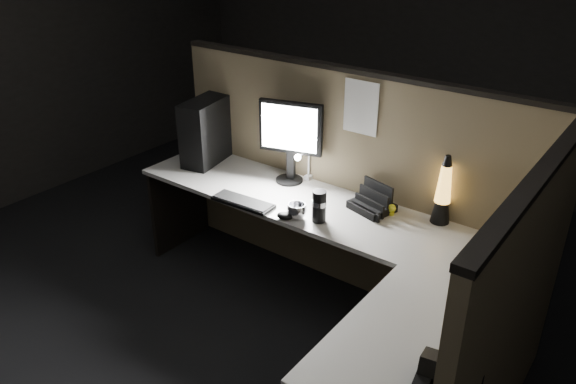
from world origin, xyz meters
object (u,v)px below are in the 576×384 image
Objects in this scene: monitor at (290,134)px; lava_lamp at (443,195)px; keyboard at (243,202)px; desk_phone at (447,380)px; pc_tower at (207,131)px.

lava_lamp is at bearing -12.01° from monitor.
monitor is 0.56m from keyboard.
desk_phone is at bearing -51.70° from monitor.
monitor is 1.31× the size of lava_lamp.
pc_tower is 1.09× the size of lava_lamp.
pc_tower is 1.74m from lava_lamp.
lava_lamp is at bearing 21.97° from keyboard.
monitor is 2.05× the size of desk_phone.
pc_tower is 1.12× the size of keyboard.
desk_phone is (1.62, -0.71, 0.04)m from keyboard.
monitor is 1.35× the size of keyboard.
keyboard is 1.21m from lava_lamp.
desk_phone is (1.59, -1.16, -0.28)m from monitor.
pc_tower is at bearing 144.60° from desk_phone.
monitor is 1.06m from lava_lamp.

